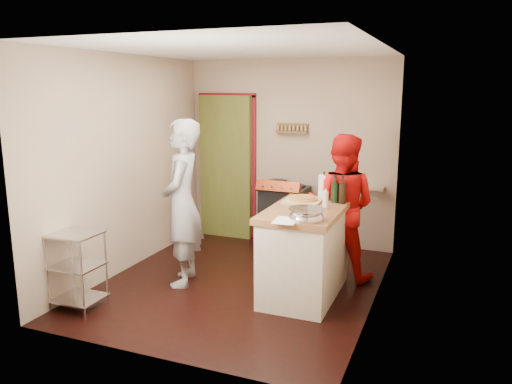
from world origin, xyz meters
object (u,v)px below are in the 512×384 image
wire_shelving (77,266)px  island (305,250)px  stove (284,217)px  person_red (341,207)px  person_stripe (182,203)px

wire_shelving → island: 2.36m
stove → wire_shelving: stove is taller
stove → wire_shelving: (-1.33, -2.62, -0.01)m
island → person_red: size_ratio=0.80×
stove → wire_shelving: bearing=-116.9°
person_stripe → person_red: size_ratio=1.10×
island → person_red: bearing=70.7°
stove → island: size_ratio=0.74×
person_stripe → wire_shelving: bearing=-53.1°
person_red → wire_shelving: bearing=41.5°
person_stripe → person_red: 1.83m
wire_shelving → island: size_ratio=0.59×
stove → person_stripe: 1.83m
wire_shelving → person_red: (2.28, 1.83, 0.41)m
island → person_stripe: bearing=-172.1°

